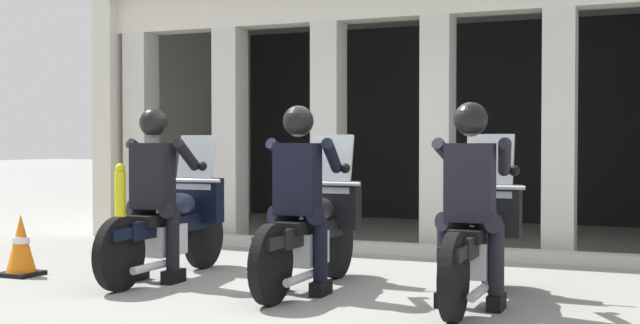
# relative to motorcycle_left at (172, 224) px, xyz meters

# --- Properties ---
(ground_plane) EXTENTS (80.00, 80.00, 0.00)m
(ground_plane) POSITION_rel_motorcycle_left_xyz_m (1.46, 3.12, -0.50)
(ground_plane) COLOR gray
(station_building) EXTENTS (8.04, 4.39, 3.35)m
(station_building) POSITION_rel_motorcycle_left_xyz_m (1.14, 4.94, 1.55)
(station_building) COLOR black
(station_building) RESTS_ON ground
(kerb_strip) EXTENTS (7.54, 0.24, 0.12)m
(kerb_strip) POSITION_rel_motorcycle_left_xyz_m (1.14, 2.35, -0.44)
(kerb_strip) COLOR #B7B5AD
(kerb_strip) RESTS_ON ground
(motorcycle_left) EXTENTS (0.62, 2.04, 1.35)m
(motorcycle_left) POSITION_rel_motorcycle_left_xyz_m (0.00, 0.00, 0.00)
(motorcycle_left) COLOR black
(motorcycle_left) RESTS_ON ground
(police_officer_left) EXTENTS (0.63, 0.61, 1.58)m
(police_officer_left) POSITION_rel_motorcycle_left_xyz_m (-0.00, -0.28, 0.44)
(police_officer_left) COLOR black
(police_officer_left) RESTS_ON ground
(motorcycle_center) EXTENTS (0.62, 2.04, 1.35)m
(motorcycle_center) POSITION_rel_motorcycle_left_xyz_m (1.47, -0.04, 0.00)
(motorcycle_center) COLOR black
(motorcycle_center) RESTS_ON ground
(police_officer_center) EXTENTS (0.63, 0.61, 1.58)m
(police_officer_center) POSITION_rel_motorcycle_left_xyz_m (1.46, -0.33, 0.44)
(police_officer_center) COLOR black
(police_officer_center) RESTS_ON ground
(motorcycle_right) EXTENTS (0.62, 2.04, 1.35)m
(motorcycle_right) POSITION_rel_motorcycle_left_xyz_m (2.93, -0.09, 0.00)
(motorcycle_right) COLOR black
(motorcycle_right) RESTS_ON ground
(police_officer_right) EXTENTS (0.63, 0.61, 1.58)m
(police_officer_right) POSITION_rel_motorcycle_left_xyz_m (2.93, -0.37, 0.44)
(police_officer_right) COLOR black
(police_officer_right) RESTS_ON ground
(traffic_cone_flank) EXTENTS (0.34, 0.34, 0.59)m
(traffic_cone_flank) POSITION_rel_motorcycle_left_xyz_m (-1.37, -0.50, -0.21)
(traffic_cone_flank) COLOR black
(traffic_cone_flank) RESTS_ON ground
(bollard_kerbside) EXTENTS (0.14, 0.14, 1.01)m
(bollard_kerbside) POSITION_rel_motorcycle_left_xyz_m (-2.17, 2.15, -0.00)
(bollard_kerbside) COLOR yellow
(bollard_kerbside) RESTS_ON ground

